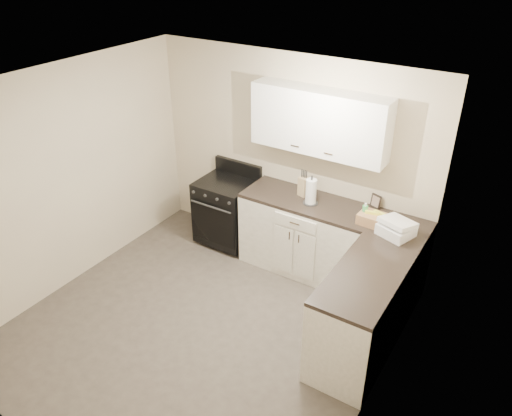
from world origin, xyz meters
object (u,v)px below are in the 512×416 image
Objects in this scene: paper_towel at (311,192)px; countertop_grill at (396,230)px; stove at (226,211)px; knife_block at (304,186)px; wicker_basket at (375,220)px.

countertop_grill is at bearing -7.37° from paper_towel.
countertop_grill is at bearing -3.86° from stove.
countertop_grill reaches higher than stove.
knife_block is 0.20m from paper_towel.
paper_towel is (0.16, -0.13, 0.03)m from knife_block.
wicker_basket reaches higher than stove.
countertop_grill is at bearing 4.55° from knife_block.
stove is 2.48× the size of wicker_basket.
stove is at bearing 178.11° from wicker_basket.
knife_block is 1.22m from countertop_grill.
knife_block reaches higher than wicker_basket.
countertop_grill reaches higher than wicker_basket.
stove is 1.35m from paper_towel.
wicker_basket is 1.08× the size of countertop_grill.
knife_block reaches higher than countertop_grill.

